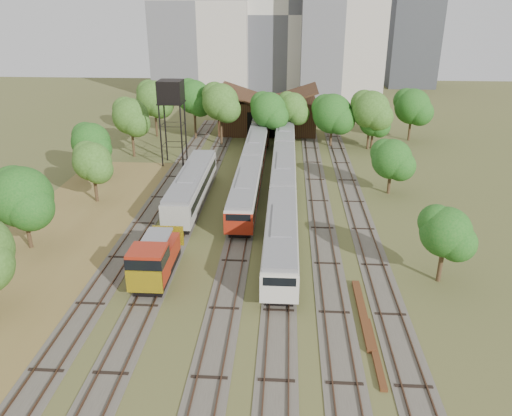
# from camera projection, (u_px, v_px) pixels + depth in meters

# --- Properties ---
(ground) EXTENTS (240.00, 240.00, 0.00)m
(ground) POSITION_uv_depth(u_px,v_px,m) (248.00, 337.00, 33.38)
(ground) COLOR #475123
(ground) RESTS_ON ground
(dry_grass_patch) EXTENTS (14.00, 60.00, 0.04)m
(dry_grass_patch) POSITION_uv_depth(u_px,v_px,m) (42.00, 269.00, 41.78)
(dry_grass_patch) COLOR brown
(dry_grass_patch) RESTS_ON ground
(tracks) EXTENTS (24.60, 80.00, 0.19)m
(tracks) POSITION_uv_depth(u_px,v_px,m) (259.00, 199.00, 56.45)
(tracks) COLOR #4C473D
(tracks) RESTS_ON ground
(railcar_red_set) EXTENTS (2.75, 34.58, 3.40)m
(railcar_red_set) POSITION_uv_depth(u_px,v_px,m) (251.00, 167.00, 61.76)
(railcar_red_set) COLOR black
(railcar_red_set) RESTS_ON ground
(railcar_green_set) EXTENTS (2.83, 52.08, 3.50)m
(railcar_green_set) POSITION_uv_depth(u_px,v_px,m) (284.00, 174.00, 59.25)
(railcar_green_set) COLOR black
(railcar_green_set) RESTS_ON ground
(railcar_rear) EXTENTS (2.79, 16.07, 3.44)m
(railcar_rear) POSITION_uv_depth(u_px,v_px,m) (263.00, 119.00, 86.87)
(railcar_rear) COLOR black
(railcar_rear) RESTS_ON ground
(shunter_locomotive) EXTENTS (2.77, 8.10, 3.62)m
(shunter_locomotive) POSITION_uv_depth(u_px,v_px,m) (155.00, 260.00, 39.62)
(shunter_locomotive) COLOR black
(shunter_locomotive) RESTS_ON ground
(old_grey_coach) EXTENTS (2.93, 18.00, 3.62)m
(old_grey_coach) POSITION_uv_depth(u_px,v_px,m) (192.00, 186.00, 54.82)
(old_grey_coach) COLOR black
(old_grey_coach) RESTS_ON ground
(water_tower) EXTENTS (3.27, 3.27, 11.32)m
(water_tower) POSITION_uv_depth(u_px,v_px,m) (171.00, 94.00, 65.48)
(water_tower) COLOR black
(water_tower) RESTS_ON ground
(rail_pile_near) EXTENTS (0.57, 8.56, 0.29)m
(rail_pile_near) POSITION_uv_depth(u_px,v_px,m) (363.00, 313.00, 35.69)
(rail_pile_near) COLOR brown
(rail_pile_near) RESTS_ON ground
(rail_pile_far) EXTENTS (0.43, 6.95, 0.23)m
(rail_pile_far) POSITION_uv_depth(u_px,v_px,m) (375.00, 352.00, 31.81)
(rail_pile_far) COLOR brown
(rail_pile_far) RESTS_ON ground
(maintenance_shed) EXTENTS (16.45, 11.55, 7.58)m
(maintenance_shed) POSITION_uv_depth(u_px,v_px,m) (268.00, 114.00, 85.76)
(maintenance_shed) COLOR #361D13
(maintenance_shed) RESTS_ON ground
(tree_band_left) EXTENTS (7.53, 53.43, 8.40)m
(tree_band_left) POSITION_uv_depth(u_px,v_px,m) (43.00, 183.00, 46.36)
(tree_band_left) COLOR #382616
(tree_band_left) RESTS_ON ground
(tree_band_far) EXTENTS (46.87, 11.14, 9.46)m
(tree_band_far) POSITION_uv_depth(u_px,v_px,m) (281.00, 106.00, 76.93)
(tree_band_far) COLOR #382616
(tree_band_far) RESTS_ON ground
(tree_band_right) EXTENTS (5.38, 43.41, 6.45)m
(tree_band_right) POSITION_uv_depth(u_px,v_px,m) (393.00, 156.00, 57.99)
(tree_band_right) COLOR #382616
(tree_band_right) RESTS_ON ground
(tower_left) EXTENTS (22.00, 16.00, 42.00)m
(tower_left) POSITION_uv_depth(u_px,v_px,m) (201.00, 0.00, 113.94)
(tower_left) COLOR #BEB3A6
(tower_left) RESTS_ON ground
(tower_centre) EXTENTS (20.00, 18.00, 36.00)m
(tower_centre) POSITION_uv_depth(u_px,v_px,m) (288.00, 14.00, 118.55)
(tower_centre) COLOR beige
(tower_centre) RESTS_ON ground
(tower_far_right) EXTENTS (12.00, 12.00, 28.00)m
(tower_far_right) POSITION_uv_depth(u_px,v_px,m) (413.00, 30.00, 127.45)
(tower_far_right) COLOR #383B3F
(tower_far_right) RESTS_ON ground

